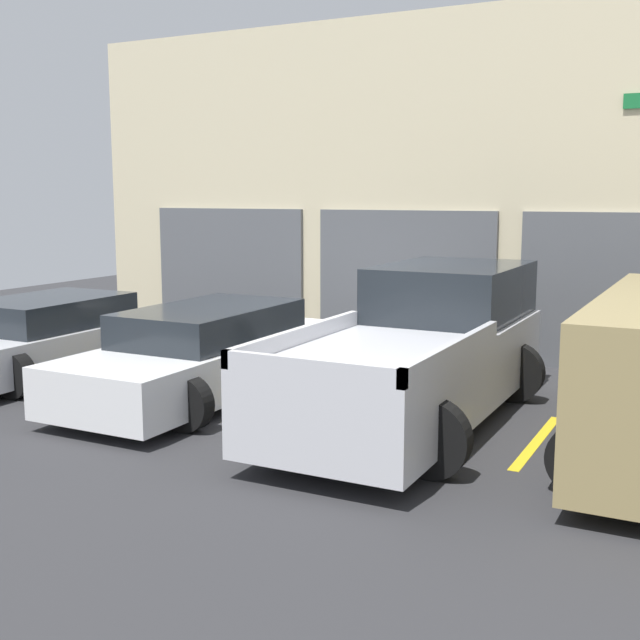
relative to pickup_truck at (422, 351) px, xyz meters
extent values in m
plane|color=#2D2D30|center=(-1.50, 0.78, -0.85)|extent=(28.00, 28.00, 0.00)
cube|color=beige|center=(-1.50, 4.08, 2.02)|extent=(13.34, 0.60, 5.74)
cube|color=#595B60|center=(-5.32, 3.74, 0.39)|extent=(3.22, 0.08, 2.48)
cube|color=#595B60|center=(-1.70, 3.74, 0.39)|extent=(3.22, 0.08, 2.48)
cube|color=#595B60|center=(1.91, 3.74, 0.39)|extent=(3.22, 0.08, 2.48)
cube|color=silver|center=(0.00, -0.33, -0.18)|extent=(1.87, 5.33, 0.90)
cube|color=#1E2328|center=(0.00, 1.14, 0.62)|extent=(1.72, 2.40, 0.71)
cube|color=silver|center=(-0.89, -1.53, 0.36)|extent=(0.08, 2.93, 0.18)
cube|color=silver|center=(0.89, -1.53, 0.36)|extent=(0.08, 2.93, 0.18)
cube|color=silver|center=(0.00, -2.96, 0.36)|extent=(1.87, 0.08, 0.18)
cylinder|color=black|center=(-0.82, 1.32, -0.45)|extent=(0.79, 0.22, 0.79)
cylinder|color=black|center=(0.82, 1.32, -0.45)|extent=(0.79, 0.22, 0.79)
cylinder|color=black|center=(-0.82, -1.98, -0.45)|extent=(0.79, 0.22, 0.79)
cylinder|color=black|center=(0.82, -1.98, -0.45)|extent=(0.79, 0.22, 0.79)
cube|color=white|center=(-3.01, -0.33, -0.38)|extent=(1.75, 4.79, 0.63)
cube|color=#1E2328|center=(-3.01, -0.21, 0.16)|extent=(1.54, 2.63, 0.45)
cylinder|color=black|center=(-3.77, 1.15, -0.51)|extent=(0.67, 0.22, 0.67)
cylinder|color=black|center=(-2.24, 1.15, -0.51)|extent=(0.67, 0.22, 0.67)
cylinder|color=black|center=(-3.77, -1.81, -0.51)|extent=(0.67, 0.22, 0.67)
cylinder|color=black|center=(-2.24, -1.81, -0.51)|extent=(0.67, 0.22, 0.67)
cube|color=silver|center=(-6.02, -0.33, -0.41)|extent=(1.76, 4.23, 0.59)
cube|color=#1E2328|center=(-6.02, -0.22, 0.11)|extent=(1.55, 2.32, 0.45)
cylinder|color=black|center=(-6.79, 0.98, -0.53)|extent=(0.64, 0.22, 0.64)
cylinder|color=black|center=(-5.25, 0.98, -0.53)|extent=(0.64, 0.22, 0.64)
cylinder|color=black|center=(-5.25, -1.64, -0.53)|extent=(0.64, 0.22, 0.64)
cylinder|color=black|center=(2.24, 1.11, -0.50)|extent=(0.69, 0.22, 0.69)
cylinder|color=black|center=(2.24, -1.77, -0.50)|extent=(0.69, 0.22, 0.69)
cube|color=gold|center=(-4.51, -0.33, -0.84)|extent=(0.12, 2.20, 0.01)
cube|color=gold|center=(-1.50, -0.33, -0.84)|extent=(0.12, 2.20, 0.01)
cube|color=gold|center=(1.50, -0.33, -0.84)|extent=(0.12, 2.20, 0.01)
camera|label=1|loc=(3.31, -9.18, 1.91)|focal=45.00mm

